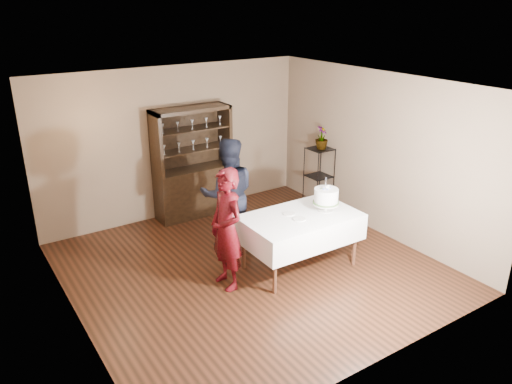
# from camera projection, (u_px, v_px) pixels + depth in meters

# --- Properties ---
(floor) EXTENTS (5.00, 5.00, 0.00)m
(floor) POSITION_uv_depth(u_px,v_px,m) (251.00, 268.00, 7.45)
(floor) COLOR black
(floor) RESTS_ON ground
(ceiling) EXTENTS (5.00, 5.00, 0.00)m
(ceiling) POSITION_uv_depth(u_px,v_px,m) (251.00, 85.00, 6.47)
(ceiling) COLOR silver
(ceiling) RESTS_ON back_wall
(back_wall) EXTENTS (5.00, 0.02, 2.70)m
(back_wall) POSITION_uv_depth(u_px,v_px,m) (175.00, 142.00, 8.90)
(back_wall) COLOR brown
(back_wall) RESTS_ON floor
(wall_left) EXTENTS (0.02, 5.00, 2.70)m
(wall_left) POSITION_uv_depth(u_px,v_px,m) (67.00, 225.00, 5.68)
(wall_left) COLOR brown
(wall_left) RESTS_ON floor
(wall_right) EXTENTS (0.02, 5.00, 2.70)m
(wall_right) POSITION_uv_depth(u_px,v_px,m) (378.00, 154.00, 8.24)
(wall_right) COLOR brown
(wall_right) RESTS_ON floor
(china_hutch) EXTENTS (1.40, 0.48, 2.00)m
(china_hutch) POSITION_uv_depth(u_px,v_px,m) (193.00, 180.00, 9.06)
(china_hutch) COLOR black
(china_hutch) RESTS_ON floor
(plant_etagere) EXTENTS (0.42, 0.42, 1.20)m
(plant_etagere) POSITION_uv_depth(u_px,v_px,m) (319.00, 176.00, 9.31)
(plant_etagere) COLOR black
(plant_etagere) RESTS_ON floor
(cake_table) EXTENTS (1.68, 1.04, 0.84)m
(cake_table) POSITION_uv_depth(u_px,v_px,m) (300.00, 228.00, 7.25)
(cake_table) COLOR silver
(cake_table) RESTS_ON floor
(woman) EXTENTS (0.42, 0.63, 1.72)m
(woman) POSITION_uv_depth(u_px,v_px,m) (227.00, 229.00, 6.70)
(woman) COLOR #360704
(woman) RESTS_ON floor
(man) EXTENTS (1.09, 1.00, 1.81)m
(man) POSITION_uv_depth(u_px,v_px,m) (228.00, 195.00, 7.74)
(man) COLOR black
(man) RESTS_ON floor
(cake) EXTENTS (0.46, 0.46, 0.54)m
(cake) POSITION_uv_depth(u_px,v_px,m) (326.00, 197.00, 7.26)
(cake) COLOR beige
(cake) RESTS_ON cake_table
(plate_near) EXTENTS (0.24, 0.24, 0.01)m
(plate_near) POSITION_uv_depth(u_px,v_px,m) (299.00, 219.00, 7.05)
(plate_near) COLOR beige
(plate_near) RESTS_ON cake_table
(plate_far) EXTENTS (0.21, 0.21, 0.01)m
(plate_far) POSITION_uv_depth(u_px,v_px,m) (289.00, 214.00, 7.22)
(plate_far) COLOR beige
(plate_far) RESTS_ON cake_table
(potted_plant) EXTENTS (0.33, 0.33, 0.42)m
(potted_plant) POSITION_uv_depth(u_px,v_px,m) (322.00, 138.00, 9.02)
(potted_plant) COLOR #476D34
(potted_plant) RESTS_ON plant_etagere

